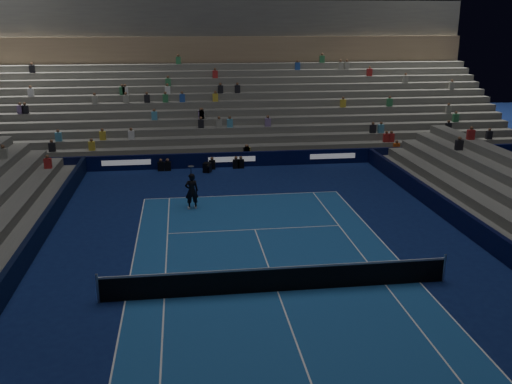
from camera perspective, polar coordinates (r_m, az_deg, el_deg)
The scene contains 7 objects.
ground at distance 20.87m, azimuth 2.21°, elevation -10.10°, with size 90.00×90.00×0.00m, color #0D1A4F.
court_surface at distance 20.87m, azimuth 2.21°, elevation -10.09°, with size 10.97×23.77×0.01m, color #1A4E91.
sponsor_barrier_far at distance 38.01m, azimuth -2.49°, elevation 3.33°, with size 44.00×0.25×1.00m, color black.
grandstand_main at distance 46.70m, azimuth -3.60°, elevation 9.49°, with size 44.00×15.20×11.20m.
tennis_net at distance 20.65m, azimuth 2.22°, elevation -8.86°, with size 12.90×0.10×1.10m.
tennis_player at distance 29.51m, azimuth -6.57°, elevation 0.10°, with size 0.70×0.46×1.93m, color black.
broadcast_camera at distance 36.78m, azimuth -4.99°, elevation 2.52°, with size 0.63×0.99×0.61m.
Camera 1 is at (-3.23, -18.28, 9.54)m, focal length 39.25 mm.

